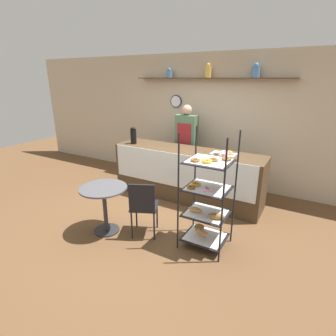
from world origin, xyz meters
TOP-DOWN VIEW (x-y plane):
  - ground_plane at (0.00, 0.00)m, footprint 14.00×14.00m
  - back_wall at (0.00, 2.14)m, footprint 10.00×0.30m
  - display_counter at (0.00, 1.08)m, footprint 2.84×0.68m
  - pastry_rack at (0.89, -0.16)m, footprint 0.61×0.53m
  - person_worker at (-0.29, 1.65)m, footprint 0.44×0.23m
  - cafe_table at (-0.53, -0.57)m, footprint 0.69×0.69m
  - cafe_chair at (0.04, -0.40)m, footprint 0.50×0.50m
  - coffee_carafe at (-1.13, 0.97)m, footprint 0.12×0.12m
  - donut_tray_counter at (0.69, 1.11)m, footprint 0.42×0.28m

SIDE VIEW (x-z plane):
  - ground_plane at x=0.00m, z-range 0.00..0.00m
  - display_counter at x=0.00m, z-range 0.00..0.97m
  - cafe_chair at x=0.04m, z-range 0.09..0.95m
  - cafe_table at x=-0.53m, z-range 0.18..0.90m
  - pastry_rack at x=0.89m, z-range -0.12..1.48m
  - person_worker at x=-0.29m, z-range 0.08..1.79m
  - donut_tray_counter at x=0.69m, z-range 0.96..1.01m
  - coffee_carafe at x=-1.13m, z-range 0.96..1.29m
  - back_wall at x=0.00m, z-range 0.01..2.71m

